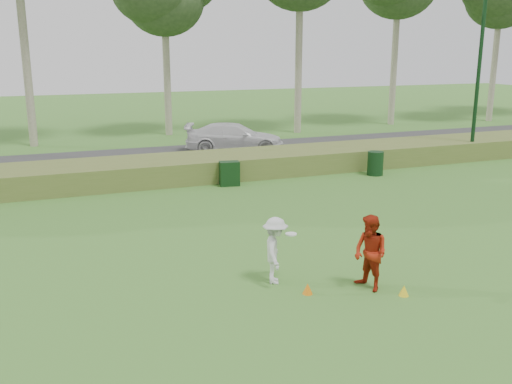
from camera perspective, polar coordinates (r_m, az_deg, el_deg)
name	(u,v)px	position (r m, az deg, el deg)	size (l,w,h in m)	color
ground	(318,286)	(13.43, 6.22, -9.34)	(120.00, 120.00, 0.00)	#346D24
reed_strip	(188,168)	(24.11, -6.85, 2.41)	(80.00, 3.00, 0.90)	#506327
park_road	(163,157)	(28.97, -9.29, 3.48)	(80.00, 6.00, 0.06)	#2D2D2D
lamp_post	(482,42)	(29.48, 21.63, 13.75)	(0.70, 0.70, 8.18)	black
player_white	(275,250)	(13.28, 1.93, -5.86)	(0.99, 1.16, 1.58)	silver
player_red	(370,253)	(13.14, 11.37, -6.01)	(0.85, 0.66, 1.74)	#9D200D
cone_orange	(308,289)	(12.96, 5.18, -9.60)	(0.23, 0.23, 0.25)	orange
cone_yellow	(404,290)	(13.24, 14.57, -9.51)	(0.23, 0.23, 0.25)	yellow
utility_cabinet	(229,174)	(22.71, -2.68, 1.86)	(0.78, 0.49, 0.97)	black
trash_bin	(375,163)	(25.10, 11.85, 2.82)	(0.68, 0.68, 1.02)	black
car_right	(235,138)	(29.85, -2.16, 5.47)	(2.07, 5.09, 1.48)	silver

